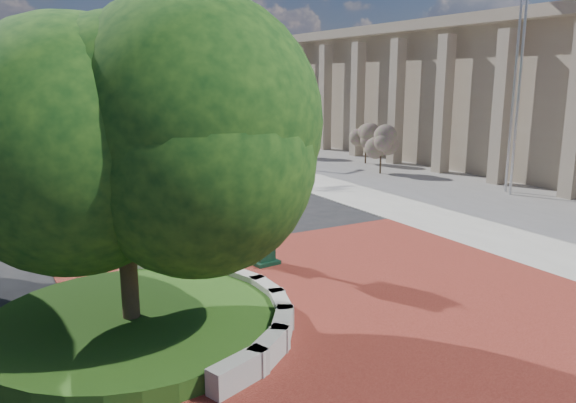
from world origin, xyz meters
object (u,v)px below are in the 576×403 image
(post_clock, at_px, (263,183))
(flagpole_b, at_px, (515,78))
(street_lamp_far, at_px, (27,70))
(parked_car, at_px, (109,133))
(flagpole_a, at_px, (520,76))
(street_lamp_near, at_px, (190,79))

(post_clock, relative_size, flagpole_b, 0.42)
(post_clock, height_order, street_lamp_far, street_lamp_far)
(post_clock, distance_m, street_lamp_far, 41.32)
(parked_car, xyz_separation_m, flagpole_a, (11.45, -30.67, 4.55))
(post_clock, distance_m, flagpole_a, 14.99)
(parked_car, distance_m, flagpole_b, 32.64)
(parked_car, relative_size, street_lamp_far, 0.48)
(flagpole_a, relative_size, flagpole_b, 1.02)
(parked_car, bearing_deg, flagpole_a, -65.59)
(flagpole_a, relative_size, street_lamp_far, 1.04)
(flagpole_a, bearing_deg, street_lamp_far, 113.44)
(flagpole_a, xyz_separation_m, street_lamp_near, (-8.42, 19.02, -0.19))
(street_lamp_far, bearing_deg, flagpole_a, -66.56)
(post_clock, xyz_separation_m, flagpole_a, (14.35, 3.13, 2.97))
(street_lamp_far, bearing_deg, street_lamp_near, -66.99)
(flagpole_b, height_order, street_lamp_far, flagpole_b)
(flagpole_b, bearing_deg, flagpole_a, -123.94)
(post_clock, relative_size, street_lamp_far, 0.43)
(flagpole_b, relative_size, street_lamp_near, 1.17)
(flagpole_b, bearing_deg, parked_car, 111.49)
(street_lamp_near, bearing_deg, street_lamp_far, 113.01)
(post_clock, distance_m, flagpole_b, 15.48)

